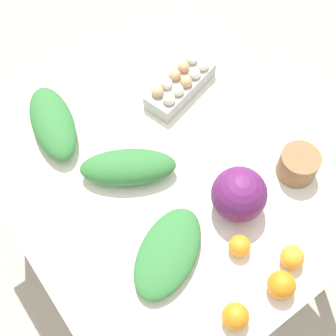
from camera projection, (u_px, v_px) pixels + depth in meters
ground_plane at (168, 250)px, 2.22m from camera, size 8.00×8.00×0.00m
dining_table at (168, 185)px, 1.64m from camera, size 1.17×1.04×0.78m
cabbage_purple at (239, 194)px, 1.41m from camera, size 0.17×0.17×0.17m
egg_carton at (180, 84)px, 1.67m from camera, size 0.18×0.31×0.09m
paper_bag at (298, 165)px, 1.50m from camera, size 0.13×0.13×0.10m
greens_bunch_scallion at (168, 253)px, 1.38m from camera, size 0.30×0.35×0.06m
greens_bunch_beet_tops at (53, 123)px, 1.59m from camera, size 0.34×0.21×0.09m
greens_bunch_chard at (128, 167)px, 1.50m from camera, size 0.28×0.33×0.09m
orange_0 at (282, 285)px, 1.32m from camera, size 0.08×0.08×0.08m
orange_1 at (236, 316)px, 1.28m from camera, size 0.08×0.08×0.08m
orange_2 at (292, 257)px, 1.36m from camera, size 0.07×0.07×0.07m
orange_3 at (240, 246)px, 1.38m from camera, size 0.07×0.07×0.07m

